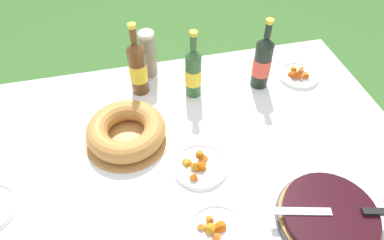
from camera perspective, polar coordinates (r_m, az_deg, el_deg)
ground_plane at (r=1.98m, az=-0.24°, el=-18.94°), size 16.00×16.00×0.00m
garden_table at (r=1.38m, az=-0.33°, el=-7.14°), size 1.72×1.18×0.75m
tablecloth at (r=1.34m, az=-0.33°, el=-5.88°), size 1.73×1.19×0.10m
berry_tart at (r=1.24m, az=21.80°, el=-14.73°), size 0.34×0.34×0.06m
serving_knife at (r=1.22m, az=23.59°, el=-13.80°), size 0.37×0.11×0.01m
bundt_cake at (r=1.37m, az=-10.90°, el=-1.80°), size 0.34×0.34×0.09m
cup_stack at (r=1.60m, az=-7.29°, el=10.62°), size 0.07×0.07×0.24m
cider_bottle_green at (r=1.48m, az=0.22°, el=8.01°), size 0.07×0.07×0.32m
cider_bottle_amber at (r=1.51m, az=-9.03°, el=8.61°), size 0.08×0.08×0.34m
juice_bottle_red at (r=1.56m, az=11.65°, el=9.43°), size 0.08×0.08×0.34m
snack_plate_near at (r=1.15m, az=4.10°, el=-17.97°), size 0.19×0.19×0.05m
snack_plate_left at (r=1.72m, az=17.35°, el=7.17°), size 0.19×0.19×0.06m
snack_plate_far at (r=1.28m, az=1.25°, el=-7.63°), size 0.21×0.21×0.06m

